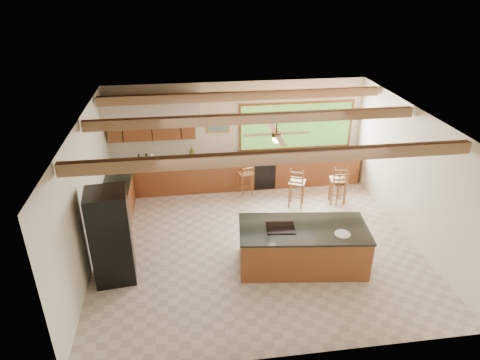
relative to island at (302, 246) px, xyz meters
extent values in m
plane|color=beige|center=(-0.83, 0.91, -0.47)|extent=(7.20, 7.20, 0.00)
cube|color=silver|center=(-0.83, 4.16, 1.03)|extent=(7.20, 0.04, 3.00)
cube|color=silver|center=(-0.83, -2.34, 1.03)|extent=(7.20, 0.04, 3.00)
cube|color=silver|center=(-4.43, 0.91, 1.03)|extent=(0.04, 6.50, 3.00)
cube|color=silver|center=(2.77, 0.91, 1.03)|extent=(0.04, 6.50, 3.00)
cube|color=#9A6C4D|center=(-0.83, 0.91, 2.53)|extent=(7.20, 6.50, 0.04)
cube|color=#866243|center=(-0.83, -0.69, 2.39)|extent=(7.10, 0.15, 0.22)
cube|color=#866243|center=(-0.83, 1.41, 2.39)|extent=(7.10, 0.15, 0.22)
cube|color=#866243|center=(-0.83, 3.21, 2.39)|extent=(7.10, 0.15, 0.22)
cube|color=brown|center=(-3.18, 3.97, 1.43)|extent=(2.30, 0.35, 0.70)
cube|color=beige|center=(-3.18, 3.90, 2.03)|extent=(2.60, 0.50, 0.48)
cylinder|color=#FFEABF|center=(-3.88, 3.90, 1.80)|extent=(0.10, 0.10, 0.01)
cylinder|color=#FFEABF|center=(-2.48, 3.90, 1.80)|extent=(0.10, 0.10, 0.01)
cube|color=#67A53B|center=(0.87, 4.13, 1.20)|extent=(3.20, 0.04, 1.30)
cube|color=gold|center=(-1.38, 4.13, 1.38)|extent=(0.64, 0.03, 0.54)
cube|color=#467F5C|center=(-1.38, 4.11, 1.38)|extent=(0.54, 0.01, 0.44)
cube|color=brown|center=(-0.83, 3.82, -0.03)|extent=(7.00, 0.65, 0.88)
cube|color=black|center=(-0.83, 3.82, 0.43)|extent=(7.04, 0.69, 0.04)
cube|color=brown|center=(-4.09, 2.26, -0.03)|extent=(0.65, 2.35, 0.88)
cube|color=black|center=(-4.09, 2.26, 0.43)|extent=(0.69, 2.39, 0.04)
cube|color=black|center=(-0.13, 3.49, -0.05)|extent=(0.60, 0.02, 0.78)
cube|color=silver|center=(-0.83, 3.82, 0.44)|extent=(0.50, 0.38, 0.03)
cylinder|color=silver|center=(-0.83, 4.02, 0.60)|extent=(0.03, 0.03, 0.30)
cylinder|color=silver|center=(-0.83, 3.92, 0.73)|extent=(0.03, 0.20, 0.03)
cylinder|color=silver|center=(-3.26, 3.81, 0.60)|extent=(0.12, 0.12, 0.30)
cylinder|color=#193F19|center=(-3.62, 3.99, 0.55)|extent=(0.05, 0.05, 0.19)
cylinder|color=#193F19|center=(-3.40, 3.95, 0.56)|extent=(0.06, 0.06, 0.21)
cube|color=black|center=(2.10, 3.89, 0.49)|extent=(0.20, 0.17, 0.08)
cube|color=brown|center=(0.00, 0.00, -0.02)|extent=(2.75, 1.51, 0.89)
cube|color=black|center=(0.00, 0.00, 0.44)|extent=(2.79, 1.56, 0.04)
cube|color=black|center=(-0.48, 0.06, 0.47)|extent=(0.64, 0.53, 0.02)
cylinder|color=silver|center=(0.71, -0.34, 0.47)|extent=(0.32, 0.32, 0.02)
cube|color=black|center=(-3.88, 0.12, 0.53)|extent=(0.85, 0.83, 1.99)
cube|color=silver|center=(-3.49, 0.12, 0.53)|extent=(0.03, 0.06, 1.83)
cube|color=brown|center=(-0.73, 3.36, 0.18)|extent=(0.48, 0.48, 0.04)
cylinder|color=brown|center=(-0.88, 3.21, -0.15)|extent=(0.04, 0.04, 0.62)
cylinder|color=brown|center=(-0.58, 3.21, -0.15)|extent=(0.04, 0.04, 0.62)
cylinder|color=brown|center=(-0.88, 3.51, -0.15)|extent=(0.04, 0.04, 0.62)
cylinder|color=brown|center=(-0.58, 3.51, -0.15)|extent=(0.04, 0.04, 0.62)
cube|color=brown|center=(0.54, 2.51, 0.23)|extent=(0.54, 0.54, 0.04)
cylinder|color=brown|center=(0.37, 2.35, -0.13)|extent=(0.04, 0.04, 0.67)
cylinder|color=brown|center=(0.70, 2.35, -0.13)|extent=(0.04, 0.04, 0.67)
cylinder|color=brown|center=(0.37, 2.67, -0.13)|extent=(0.04, 0.04, 0.67)
cylinder|color=brown|center=(0.70, 2.67, -0.13)|extent=(0.04, 0.04, 0.67)
cube|color=brown|center=(1.65, 2.51, 0.22)|extent=(0.46, 0.46, 0.04)
cylinder|color=brown|center=(1.49, 2.35, -0.13)|extent=(0.04, 0.04, 0.67)
cylinder|color=brown|center=(1.81, 2.35, -0.13)|extent=(0.04, 0.04, 0.67)
cylinder|color=brown|center=(1.49, 2.67, -0.13)|extent=(0.04, 0.04, 0.67)
cylinder|color=brown|center=(1.81, 2.67, -0.13)|extent=(0.04, 0.04, 0.67)
cube|color=brown|center=(1.69, 2.51, 0.13)|extent=(0.45, 0.45, 0.04)
cylinder|color=brown|center=(1.55, 2.37, -0.18)|extent=(0.03, 0.03, 0.58)
cylinder|color=brown|center=(1.83, 2.37, -0.18)|extent=(0.03, 0.03, 0.58)
cylinder|color=brown|center=(1.55, 2.65, -0.18)|extent=(0.03, 0.03, 0.58)
cylinder|color=brown|center=(1.83, 2.65, -0.18)|extent=(0.03, 0.03, 0.58)
camera|label=1|loc=(-2.33, -7.20, 5.28)|focal=32.00mm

